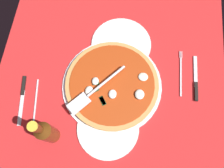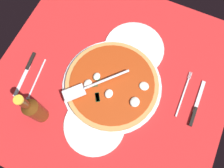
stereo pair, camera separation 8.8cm
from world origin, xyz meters
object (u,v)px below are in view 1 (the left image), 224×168
pizza (112,84)px  beer_bottle (46,132)px  pizza_server (96,90)px  place_setting_far (29,100)px  place_setting_near (188,78)px  dinner_plate_right (121,44)px  dinner_plate_left (108,128)px

pizza → beer_bottle: 30.41cm
pizza → pizza_server: size_ratio=1.69×
place_setting_far → beer_bottle: beer_bottle is taller
pizza → place_setting_near: (6.83, -30.38, -1.63)cm
dinner_plate_right → place_setting_far: size_ratio=1.14×
dinner_plate_left → pizza_server: size_ratio=1.07×
dinner_plate_right → place_setting_far: 44.03cm
place_setting_near → pizza_server: bearing=105.4°
dinner_plate_left → pizza: pizza is taller
dinner_plate_right → place_setting_near: place_setting_near is taller
pizza → place_setting_near: pizza is taller
dinner_plate_left → pizza_server: bearing=25.3°
pizza → place_setting_far: size_ratio=1.65×
dinner_plate_left → place_setting_near: size_ratio=1.10×
pizza_server → place_setting_near: 37.96cm
dinner_plate_right → pizza: pizza is taller
dinner_plate_right → dinner_plate_left: bearing=178.1°
place_setting_near → place_setting_far: same height
pizza → beer_bottle: (-22.03, 19.74, 7.06)cm
dinner_plate_right → beer_bottle: bearing=152.4°
pizza_server → place_setting_far: size_ratio=0.98×
place_setting_far → beer_bottle: size_ratio=0.97×
dinner_plate_left → place_setting_far: size_ratio=1.04×
dinner_plate_right → place_setting_near: bearing=-112.8°
place_setting_near → dinner_plate_right: bearing=66.2°
beer_bottle → pizza_server: bearing=-37.4°
dinner_plate_right → pizza: 19.06cm
beer_bottle → dinner_plate_left: bearing=-76.2°
pizza → place_setting_far: pizza is taller
dinner_plate_left → dinner_plate_right: size_ratio=0.92×
place_setting_far → beer_bottle: 19.23cm
pizza_server → place_setting_near: pizza_server is taller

